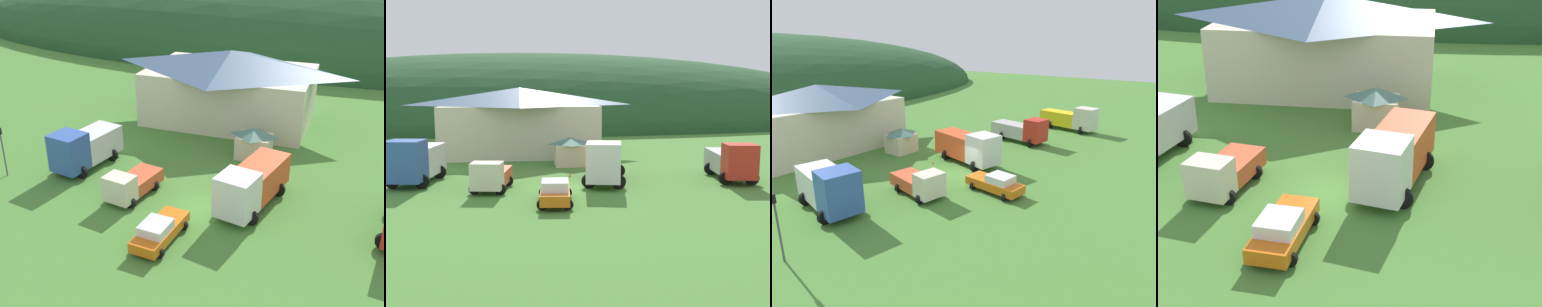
{
  "view_description": "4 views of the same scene",
  "coord_description": "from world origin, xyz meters",
  "views": [
    {
      "loc": [
        9.61,
        -28.52,
        18.19
      ],
      "look_at": [
        -2.66,
        4.51,
        1.92
      ],
      "focal_mm": 44.28,
      "sensor_mm": 36.0,
      "label": 1
    },
    {
      "loc": [
        -3.68,
        -35.46,
        7.72
      ],
      "look_at": [
        1.38,
        4.16,
        1.97
      ],
      "focal_mm": 44.29,
      "sensor_mm": 36.0,
      "label": 2
    },
    {
      "loc": [
        -23.96,
        -19.91,
        12.07
      ],
      "look_at": [
        2.08,
        1.01,
        1.35
      ],
      "focal_mm": 32.5,
      "sensor_mm": 36.0,
      "label": 3
    },
    {
      "loc": [
        4.66,
        -25.92,
        14.19
      ],
      "look_at": [
        0.6,
        2.45,
        1.18
      ],
      "focal_mm": 52.59,
      "sensor_mm": 36.0,
      "label": 4
    }
  ],
  "objects": [
    {
      "name": "light_truck_cream",
      "position": [
        -5.71,
        -0.65,
        1.13
      ],
      "size": [
        3.13,
        5.32,
        2.32
      ],
      "rotation": [
        0.0,
        0.0,
        -1.73
      ],
      "color": "beige",
      "rests_on": "ground"
    },
    {
      "name": "play_shed_cream",
      "position": [
        1.35,
        9.63,
        1.45
      ],
      "size": [
        3.22,
        2.63,
        2.81
      ],
      "color": "beige",
      "rests_on": "ground"
    },
    {
      "name": "crane_truck_red",
      "position": [
        13.66,
        0.97,
        1.58
      ],
      "size": [
        3.74,
        7.48,
        3.24
      ],
      "rotation": [
        0.0,
        0.0,
        -1.71
      ],
      "color": "red",
      "rests_on": "ground"
    },
    {
      "name": "heavy_rig_white",
      "position": [
        3.15,
        1.29,
        1.84
      ],
      "size": [
        4.28,
        8.2,
        3.49
      ],
      "rotation": [
        0.0,
        0.0,
        -1.78
      ],
      "color": "white",
      "rests_on": "ground"
    },
    {
      "name": "traffic_cone_near_pickup",
      "position": [
        0.67,
        4.06,
        0.0
      ],
      "size": [
        0.36,
        0.36,
        0.64
      ],
      "primitive_type": "cone",
      "color": "orange",
      "rests_on": "ground"
    },
    {
      "name": "depot_building",
      "position": [
        -3.44,
        18.23,
        3.86
      ],
      "size": [
        18.19,
        11.62,
        7.5
      ],
      "color": "beige",
      "rests_on": "ground"
    },
    {
      "name": "service_pickup_orange",
      "position": [
        -1.33,
        -5.15,
        0.83
      ],
      "size": [
        2.59,
        5.14,
        1.66
      ],
      "rotation": [
        0.0,
        0.0,
        -1.66
      ],
      "color": "orange",
      "rests_on": "ground"
    },
    {
      "name": "ground_plane",
      "position": [
        0.0,
        0.0,
        0.0
      ],
      "size": [
        200.0,
        200.0,
        0.0
      ],
      "primitive_type": "plane",
      "color": "#477F33"
    },
    {
      "name": "box_truck_blue",
      "position": [
        -11.74,
        2.67,
        1.89
      ],
      "size": [
        4.02,
        6.95,
        3.66
      ],
      "rotation": [
        0.0,
        0.0,
        -1.74
      ],
      "color": "#3356AD",
      "rests_on": "ground"
    },
    {
      "name": "forested_hill_backdrop",
      "position": [
        0.0,
        64.82,
        0.0
      ],
      "size": [
        150.82,
        60.0,
        28.61
      ],
      "primitive_type": "ellipsoid",
      "color": "#234C28",
      "rests_on": "ground"
    }
  ]
}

